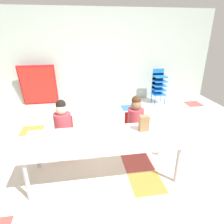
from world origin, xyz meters
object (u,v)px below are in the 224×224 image
Objects in this scene: folded_activity_table at (39,86)px; donut_powdered_on_plate at (115,135)px; craft_table at (103,141)px; seated_child_near_camera at (63,123)px; seated_child_middle_seat at (135,118)px; kid_chair_blue_stack at (159,84)px; paper_plate_near_edge at (115,136)px; paper_bag_brown at (144,123)px.

folded_activity_table is 9.81× the size of donut_powdered_on_plate.
seated_child_near_camera is (-0.55, 0.59, 0.02)m from craft_table.
donut_powdered_on_plate is (-0.45, -0.58, 0.05)m from seated_child_middle_seat.
kid_chair_blue_stack is 5.11× the size of paper_plate_near_edge.
craft_table is at bearing -47.08° from seated_child_near_camera.
folded_activity_table is at bearing 113.64° from craft_table.
seated_child_near_camera is 1.00× the size of kid_chair_blue_stack.
kid_chair_blue_stack is 2.88m from paper_bag_brown.
folded_activity_table is 3.34m from paper_plate_near_edge.
seated_child_middle_seat is 0.49m from paper_bag_brown.
seated_child_middle_seat reaches higher than donut_powdered_on_plate.
paper_plate_near_edge is (0.15, 0.01, 0.05)m from craft_table.
seated_child_near_camera reaches higher than craft_table.
kid_chair_blue_stack is 3.18m from folded_activity_table.
seated_child_middle_seat reaches higher than kid_chair_blue_stack.
seated_child_middle_seat reaches higher than paper_plate_near_edge.
seated_child_near_camera is 5.10× the size of paper_plate_near_edge.
craft_table is 18.07× the size of donut_powdered_on_plate.
paper_bag_brown is at bearing -116.08° from kid_chair_blue_stack.
donut_powdered_on_plate is (1.47, -3.00, 0.06)m from folded_activity_table.
folded_activity_table is (-1.91, 2.41, -0.02)m from seated_child_middle_seat.
seated_child_near_camera is 1.23m from paper_bag_brown.
kid_chair_blue_stack is at bearing 57.85° from donut_powdered_on_plate.
kid_chair_blue_stack reaches higher than craft_table.
folded_activity_table reaches higher than paper_plate_near_edge.
seated_child_near_camera reaches higher than kid_chair_blue_stack.
craft_table is 0.84m from seated_child_middle_seat.
kid_chair_blue_stack is at bearing 57.85° from paper_plate_near_edge.
craft_table is 9.09× the size of paper_bag_brown.
seated_child_near_camera reaches higher than donut_powdered_on_plate.
craft_table is 0.17m from donut_powdered_on_plate.
craft_table is at bearing -124.36° from kid_chair_blue_stack.
seated_child_near_camera is 0.84× the size of folded_activity_table.
folded_activity_table reaches higher than donut_powdered_on_plate.
folded_activity_table reaches higher than paper_bag_brown.
seated_child_near_camera is 2.53m from folded_activity_table.
paper_bag_brown is 0.45m from donut_powdered_on_plate.
paper_plate_near_edge is at bearing -122.15° from kid_chair_blue_stack.
folded_activity_table is (-1.31, 3.00, 0.01)m from craft_table.
seated_child_near_camera is 4.17× the size of paper_bag_brown.
folded_activity_table is (-3.16, 0.30, 0.02)m from kid_chair_blue_stack.
seated_child_middle_seat is 4.17× the size of paper_bag_brown.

